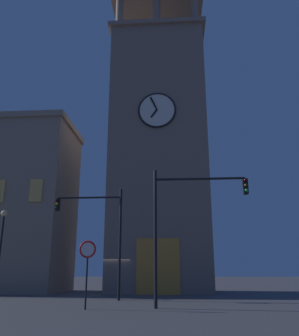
{
  "coord_description": "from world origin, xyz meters",
  "views": [
    {
      "loc": [
        -4.63,
        28.04,
        1.58
      ],
      "look_at": [
        -2.48,
        -2.06,
        10.45
      ],
      "focal_mm": 37.89,
      "sensor_mm": 36.0,
      "label": 1
    }
  ],
  "objects_px": {
    "traffic_signal_mid": "(185,212)",
    "street_lamp": "(2,236)",
    "traffic_signal_near": "(100,225)",
    "no_horn_sign": "(87,255)",
    "clocktower": "(159,150)"
  },
  "relations": [
    {
      "from": "street_lamp",
      "to": "no_horn_sign",
      "type": "relative_size",
      "value": 1.91
    },
    {
      "from": "traffic_signal_near",
      "to": "traffic_signal_mid",
      "type": "xyz_separation_m",
      "value": [
        -5.07,
        4.58,
        -0.03
      ]
    },
    {
      "from": "clocktower",
      "to": "street_lamp",
      "type": "distance_m",
      "value": 14.83
    },
    {
      "from": "traffic_signal_near",
      "to": "no_horn_sign",
      "type": "xyz_separation_m",
      "value": [
        -0.61,
        5.3,
        -2.03
      ]
    },
    {
      "from": "traffic_signal_mid",
      "to": "street_lamp",
      "type": "relative_size",
      "value": 1.14
    },
    {
      "from": "traffic_signal_mid",
      "to": "street_lamp",
      "type": "height_order",
      "value": "traffic_signal_mid"
    },
    {
      "from": "street_lamp",
      "to": "no_horn_sign",
      "type": "xyz_separation_m",
      "value": [
        -7.69,
        7.16,
        -1.58
      ]
    },
    {
      "from": "no_horn_sign",
      "to": "clocktower",
      "type": "bearing_deg",
      "value": -100.99
    },
    {
      "from": "clocktower",
      "to": "traffic_signal_near",
      "type": "distance_m",
      "value": 12.0
    },
    {
      "from": "traffic_signal_near",
      "to": "clocktower",
      "type": "bearing_deg",
      "value": -111.1
    },
    {
      "from": "traffic_signal_near",
      "to": "traffic_signal_mid",
      "type": "relative_size",
      "value": 1.02
    },
    {
      "from": "clocktower",
      "to": "no_horn_sign",
      "type": "bearing_deg",
      "value": 79.01
    },
    {
      "from": "clocktower",
      "to": "traffic_signal_mid",
      "type": "distance_m",
      "value": 15.37
    },
    {
      "from": "traffic_signal_near",
      "to": "traffic_signal_mid",
      "type": "height_order",
      "value": "traffic_signal_near"
    },
    {
      "from": "clocktower",
      "to": "street_lamp",
      "type": "relative_size",
      "value": 5.25
    }
  ]
}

